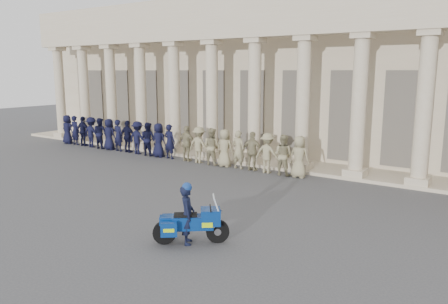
% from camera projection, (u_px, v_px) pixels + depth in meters
% --- Properties ---
extents(ground, '(90.00, 90.00, 0.00)m').
position_uv_depth(ground, '(169.00, 210.00, 15.03)').
color(ground, '#424245').
rests_on(ground, ground).
extents(building, '(40.00, 12.50, 9.00)m').
position_uv_depth(building, '(330.00, 74.00, 26.19)').
color(building, '#BEAD8F').
rests_on(building, ground).
extents(officer_rank, '(17.38, 0.72, 1.89)m').
position_uv_depth(officer_rank, '(164.00, 141.00, 23.90)').
color(officer_rank, black).
rests_on(officer_rank, ground).
extents(motorcycle, '(1.78, 1.54, 1.36)m').
position_uv_depth(motorcycle, '(192.00, 223.00, 12.05)').
color(motorcycle, black).
rests_on(motorcycle, ground).
extents(rider, '(0.68, 0.72, 1.75)m').
position_uv_depth(rider, '(187.00, 213.00, 11.99)').
color(rider, black).
rests_on(rider, ground).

